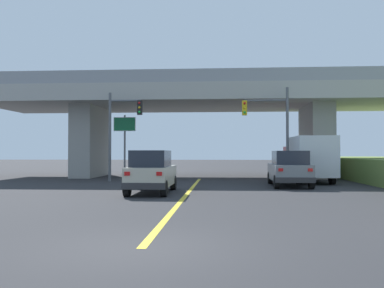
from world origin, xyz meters
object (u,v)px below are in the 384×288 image
Objects in this scene: suv_crossing at (289,168)px; box_truck at (308,158)px; traffic_signal_farside at (120,125)px; traffic_signal_nearside at (273,123)px; highway_sign at (125,132)px; suv_lead at (152,172)px.

box_truck is at bearing 65.19° from suv_crossing.
traffic_signal_farside is (-10.62, 3.50, 2.75)m from suv_crossing.
suv_crossing is 11.51m from traffic_signal_farside.
box_truck is (1.84, 3.79, 0.54)m from suv_crossing.
traffic_signal_nearside is at bearing 99.46° from suv_crossing.
box_truck is 13.35m from highway_sign.
suv_crossing is 1.03× the size of highway_sign.
suv_crossing is at bearing -18.22° from traffic_signal_farside.
suv_lead is 12.23m from box_truck.
traffic_signal_nearside reaches higher than traffic_signal_farside.
suv_lead and suv_crossing have the same top height.
highway_sign reaches higher than suv_lead.
traffic_signal_farside is 3.22m from highway_sign.
suv_crossing is 0.79× the size of traffic_signal_nearside.
highway_sign is at bearing 97.62° from traffic_signal_farside.
suv_crossing is at bearing -31.16° from highway_sign.
highway_sign is at bearing 109.28° from suv_lead.
traffic_signal_nearside is 11.05m from highway_sign.
suv_lead is 12.10m from highway_sign.
box_truck is at bearing 42.74° from suv_lead.
traffic_signal_nearside is at bearing -17.25° from highway_sign.
box_truck is at bearing 1.36° from traffic_signal_farside.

